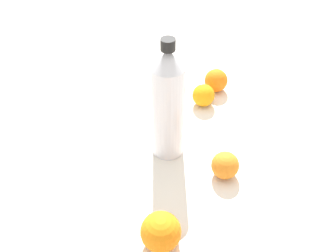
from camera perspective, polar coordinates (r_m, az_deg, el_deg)
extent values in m
plane|color=silver|center=(0.99, 2.39, -2.91)|extent=(2.40, 2.40, 0.00)
cylinder|color=silver|center=(0.89, 0.00, 2.02)|extent=(0.08, 0.08, 0.24)
cone|color=silver|center=(0.81, 0.00, 9.88)|extent=(0.08, 0.08, 0.04)
cylinder|color=black|center=(0.79, 0.00, 11.94)|extent=(0.03, 0.03, 0.03)
sphere|color=orange|center=(0.91, 8.59, -5.64)|extent=(0.06, 0.06, 0.06)
sphere|color=orange|center=(0.78, -1.07, -15.34)|extent=(0.08, 0.08, 0.08)
sphere|color=orange|center=(1.16, 7.11, 6.68)|extent=(0.07, 0.07, 0.07)
sphere|color=orange|center=(1.10, 5.26, 4.53)|extent=(0.06, 0.06, 0.06)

